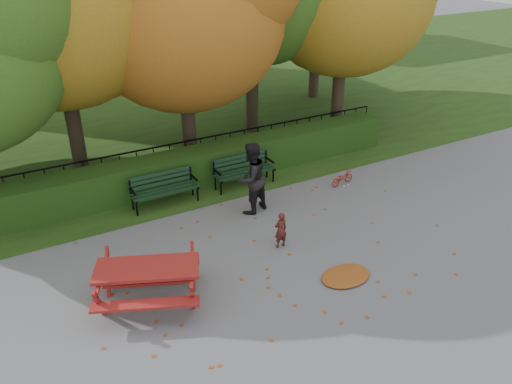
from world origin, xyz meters
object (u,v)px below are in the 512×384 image
bench_right (243,168)px  adult (251,178)px  tree_c (195,1)px  bench_left (163,187)px  picnic_table (147,275)px  bicycle (342,178)px  child (281,230)px

bench_right → adult: (-0.55, -1.49, 0.44)m
tree_c → bench_left: size_ratio=4.44×
bench_right → picnic_table: (-4.06, -3.72, 0.14)m
bench_left → bench_right: 2.40m
tree_c → adult: size_ratio=4.18×
adult → bench_left: bearing=-56.5°
bench_left → tree_c: bearing=46.6°
tree_c → bicycle: tree_c is taller
bench_right → picnic_table: size_ratio=0.74×
child → bench_right: bearing=-103.0°
tree_c → child: size_ratio=8.95×
picnic_table → bench_right: bearing=65.7°
bench_left → bicycle: bench_left is taller
bench_right → child: size_ratio=2.01×
bench_left → child: child is taller
bench_right → bicycle: bench_right is taller
tree_c → child: tree_c is taller
bench_right → bench_left: bearing=180.0°
bicycle → bench_right: bearing=52.1°
tree_c → picnic_table: tree_c is taller
bench_left → adult: (1.85, -1.49, 0.44)m
bench_right → tree_c: bearing=96.7°
tree_c → bicycle: 6.52m
tree_c → bench_left: bearing=-133.4°
tree_c → bicycle: (2.78, -3.67, -4.61)m
child → adult: adult is taller
bench_right → bicycle: (2.51, -1.41, -0.31)m
bench_left → bicycle: size_ratio=2.23×
child → adult: 1.88m
adult → bicycle: 3.15m
bench_left → adult: size_ratio=0.94×
bench_right → bicycle: size_ratio=2.23×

